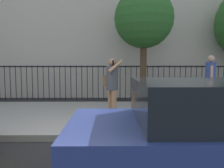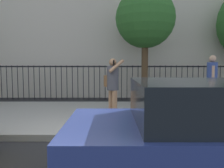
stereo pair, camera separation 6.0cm
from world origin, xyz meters
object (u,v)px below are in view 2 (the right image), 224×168
(pedestrian_walking, at_px, (211,78))
(street_tree_near, at_px, (144,19))
(pedestrian_on_phone, at_px, (112,83))
(parked_hatchback, at_px, (222,138))

(pedestrian_walking, bearing_deg, street_tree_near, 134.17)
(pedestrian_on_phone, distance_m, street_tree_near, 4.17)
(parked_hatchback, height_order, street_tree_near, street_tree_near)
(pedestrian_on_phone, height_order, pedestrian_walking, pedestrian_walking)
(parked_hatchback, xyz_separation_m, street_tree_near, (-0.07, 6.85, 2.83))
(parked_hatchback, distance_m, pedestrian_on_phone, 4.02)
(pedestrian_walking, distance_m, street_tree_near, 3.68)
(parked_hatchback, relative_size, pedestrian_walking, 2.32)
(pedestrian_on_phone, relative_size, street_tree_near, 0.35)
(pedestrian_walking, bearing_deg, parked_hatchback, -111.64)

